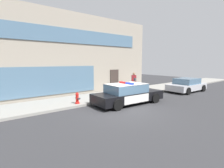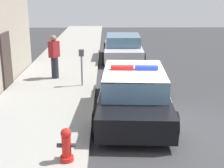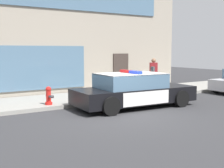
{
  "view_description": "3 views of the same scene",
  "coord_description": "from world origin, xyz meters",
  "px_view_note": "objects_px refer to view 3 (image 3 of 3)",
  "views": [
    {
      "loc": [
        -6.53,
        -7.07,
        2.83
      ],
      "look_at": [
        0.99,
        2.27,
        1.29
      ],
      "focal_mm": 27.5,
      "sensor_mm": 36.0,
      "label": 1
    },
    {
      "loc": [
        -7.39,
        1.97,
        3.55
      ],
      "look_at": [
        0.99,
        1.82,
        1.07
      ],
      "focal_mm": 51.35,
      "sensor_mm": 36.0,
      "label": 2
    },
    {
      "loc": [
        -5.85,
        -8.41,
        2.3
      ],
      "look_at": [
        0.81,
        1.72,
        0.93
      ],
      "focal_mm": 48.52,
      "sensor_mm": 36.0,
      "label": 3
    }
  ],
  "objects_px": {
    "police_cruiser": "(133,90)",
    "parking_meter": "(153,75)",
    "pedestrian_on_sidewalk": "(153,74)",
    "fire_hydrant": "(49,96)"
  },
  "relations": [
    {
      "from": "police_cruiser",
      "to": "pedestrian_on_sidewalk",
      "type": "distance_m",
      "value": 4.54
    },
    {
      "from": "parking_meter",
      "to": "pedestrian_on_sidewalk",
      "type": "bearing_deg",
      "value": 47.35
    },
    {
      "from": "pedestrian_on_sidewalk",
      "to": "police_cruiser",
      "type": "bearing_deg",
      "value": -20.42
    },
    {
      "from": "pedestrian_on_sidewalk",
      "to": "parking_meter",
      "type": "xyz_separation_m",
      "value": [
        -1.06,
        -1.15,
        0.07
      ]
    },
    {
      "from": "police_cruiser",
      "to": "pedestrian_on_sidewalk",
      "type": "relative_size",
      "value": 2.97
    },
    {
      "from": "fire_hydrant",
      "to": "parking_meter",
      "type": "distance_m",
      "value": 5.46
    },
    {
      "from": "police_cruiser",
      "to": "parking_meter",
      "type": "height_order",
      "value": "police_cruiser"
    },
    {
      "from": "fire_hydrant",
      "to": "police_cruiser",
      "type": "bearing_deg",
      "value": -28.64
    },
    {
      "from": "parking_meter",
      "to": "police_cruiser",
      "type": "bearing_deg",
      "value": -145.6
    },
    {
      "from": "parking_meter",
      "to": "fire_hydrant",
      "type": "bearing_deg",
      "value": -179.22
    }
  ]
}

